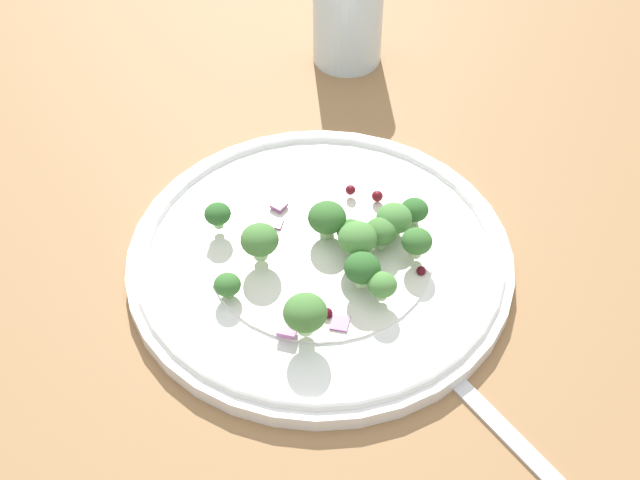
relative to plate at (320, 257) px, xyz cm
name	(u,v)px	position (x,y,z in cm)	size (l,w,h in cm)	color
ground_plane	(287,262)	(2.34, -1.64, -1.86)	(180.00, 180.00, 2.00)	olive
plate	(320,257)	(0.00, 0.00, 0.00)	(28.91, 28.91, 1.70)	white
dressing_pool	(320,253)	(0.00, 0.00, 0.44)	(16.77, 16.77, 0.20)	white
broccoli_floret_0	(413,207)	(-7.57, -1.99, 2.00)	(2.12, 2.12, 2.15)	#8EB77A
broccoli_floret_1	(350,232)	(-2.39, -0.50, 1.76)	(2.08, 2.08, 2.11)	#8EB77A
broccoli_floret_2	(382,285)	(-3.42, 5.43, 2.28)	(2.08, 2.08, 2.10)	#9EC684
broccoli_floret_3	(394,219)	(-5.79, -0.86, 2.15)	(2.71, 2.71, 2.74)	#ADD18E
broccoli_floret_4	(358,239)	(-2.54, 1.19, 2.72)	(2.85, 2.85, 2.89)	#ADD18E
broccoli_floret_5	(227,285)	(7.17, 2.97, 1.63)	(1.94, 1.94, 1.96)	#8EB77A
broccoli_floret_6	(362,269)	(-2.33, 3.88, 2.51)	(2.60, 2.60, 2.63)	#ADD18E
broccoli_floret_7	(260,240)	(4.44, 0.08, 2.70)	(2.81, 2.81, 2.85)	#9EC684
broccoli_floret_8	(309,313)	(2.08, 7.49, 2.95)	(2.99, 2.99, 3.02)	#ADD18E
broccoli_floret_9	(218,214)	(7.16, -3.52, 2.31)	(2.02, 2.02, 2.05)	#8EB77A
broccoli_floret_10	(381,232)	(-4.53, 0.17, 2.02)	(2.42, 2.42, 2.45)	#9EC684
broccoli_floret_11	(417,242)	(-6.78, 1.97, 2.44)	(2.27, 2.27, 2.30)	#ADD18E
broccoli_floret_12	(328,221)	(-0.82, -1.35, 2.35)	(2.89, 2.89, 2.92)	#9EC684
cranberry_0	(377,196)	(-5.39, -4.54, 1.13)	(0.89, 0.89, 0.89)	maroon
cranberry_1	(257,231)	(4.38, -2.67, 0.92)	(0.79, 0.79, 0.79)	#4C0A14
cranberry_2	(350,190)	(-3.43, -5.53, 1.21)	(0.80, 0.80, 0.80)	maroon
cranberry_3	(421,271)	(-6.90, 3.32, 0.74)	(0.71, 0.71, 0.71)	#4C0A14
cranberry_4	(327,313)	(0.57, 6.01, 0.77)	(0.78, 0.78, 0.78)	#4C0A14
onion_bit_0	(340,324)	(-0.15, 6.92, 0.53)	(1.24, 1.32, 0.35)	#A35B93
onion_bit_1	(280,205)	(2.21, -5.20, 0.82)	(1.08, 1.08, 0.38)	#A35B93
onion_bit_2	(274,224)	(2.99, -3.51, 0.57)	(1.12, 1.38, 0.33)	#843D75
onion_bit_3	(287,332)	(3.60, 7.27, 0.93)	(1.28, 0.82, 0.44)	#A35B93
fork	(502,427)	(-9.04, 16.13, -0.61)	(9.63, 17.56, 0.50)	silver
water_glass	(348,17)	(-7.30, -26.03, 3.70)	(6.57, 6.57, 9.12)	silver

